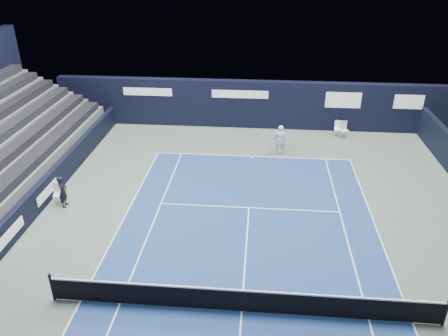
% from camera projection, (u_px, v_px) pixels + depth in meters
% --- Properties ---
extents(ground, '(48.00, 48.00, 0.00)m').
position_uv_depth(ground, '(244.00, 271.00, 16.18)').
color(ground, '#4B5951').
rests_on(ground, ground).
extents(court_surface, '(10.97, 23.77, 0.01)m').
position_uv_depth(court_surface, '(242.00, 311.00, 14.41)').
color(court_surface, navy).
rests_on(court_surface, ground).
extents(folding_chair_back_a, '(0.45, 0.44, 0.98)m').
position_uv_depth(folding_chair_back_a, '(338.00, 127.00, 27.41)').
color(folding_chair_back_a, white).
rests_on(folding_chair_back_a, ground).
extents(folding_chair_back_b, '(0.58, 0.57, 1.04)m').
position_uv_depth(folding_chair_back_b, '(344.00, 128.00, 27.18)').
color(folding_chair_back_b, silver).
rests_on(folding_chair_back_b, ground).
extents(line_judge_chair, '(0.54, 0.52, 0.99)m').
position_uv_depth(line_judge_chair, '(58.00, 192.00, 20.26)').
color(line_judge_chair, silver).
rests_on(line_judge_chair, ground).
extents(line_judge, '(0.39, 0.57, 1.53)m').
position_uv_depth(line_judge, '(63.00, 191.00, 19.89)').
color(line_judge, black).
rests_on(line_judge, ground).
extents(court_markings, '(11.03, 23.83, 0.00)m').
position_uv_depth(court_markings, '(242.00, 311.00, 14.41)').
color(court_markings, white).
rests_on(court_markings, court_surface).
extents(tennis_net, '(12.90, 0.10, 1.10)m').
position_uv_depth(tennis_net, '(242.00, 300.00, 14.18)').
color(tennis_net, black).
rests_on(tennis_net, ground).
extents(back_sponsor_wall, '(26.00, 0.63, 3.10)m').
position_uv_depth(back_sponsor_wall, '(255.00, 104.00, 28.32)').
color(back_sponsor_wall, black).
rests_on(back_sponsor_wall, ground).
extents(side_barrier_left, '(0.33, 22.00, 1.20)m').
position_uv_depth(side_barrier_left, '(44.00, 192.00, 20.18)').
color(side_barrier_left, black).
rests_on(side_barrier_left, ground).
extents(tennis_player, '(0.64, 0.83, 1.74)m').
position_uv_depth(tennis_player, '(280.00, 140.00, 24.91)').
color(tennis_player, silver).
rests_on(tennis_player, ground).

